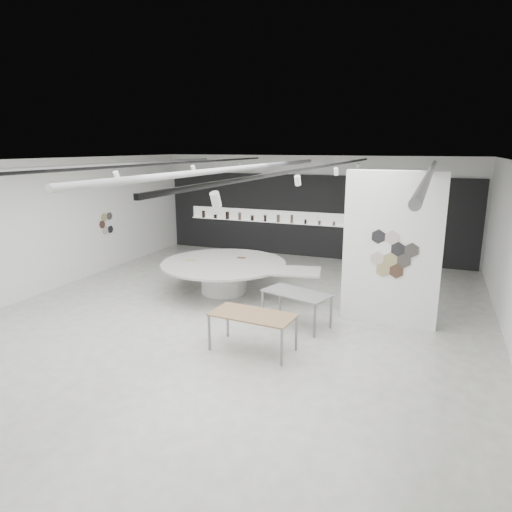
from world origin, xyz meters
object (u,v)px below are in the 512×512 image
at_px(partition_column, 392,249).
at_px(kitchen_counter, 389,255).
at_px(display_island, 226,273).
at_px(sample_table_wood, 253,317).
at_px(sample_table_stone, 296,295).

xyz_separation_m(partition_column, kitchen_counter, (-0.52, 5.51, -1.39)).
xyz_separation_m(partition_column, display_island, (-4.57, 0.66, -1.21)).
xyz_separation_m(sample_table_wood, kitchen_counter, (1.90, 8.13, -0.33)).
relative_size(sample_table_wood, sample_table_stone, 1.02).
bearing_deg(display_island, sample_table_stone, -43.12).
relative_size(partition_column, sample_table_wood, 2.04).
height_order(display_island, kitchen_counter, kitchen_counter).
distance_m(display_island, kitchen_counter, 6.33).
distance_m(display_island, sample_table_stone, 3.05).
xyz_separation_m(display_island, kitchen_counter, (4.05, 4.85, -0.18)).
relative_size(display_island, kitchen_counter, 3.45).
height_order(partition_column, sample_table_wood, partition_column).
distance_m(sample_table_wood, kitchen_counter, 8.36).
distance_m(display_island, sample_table_wood, 3.93).
relative_size(partition_column, kitchen_counter, 2.48).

